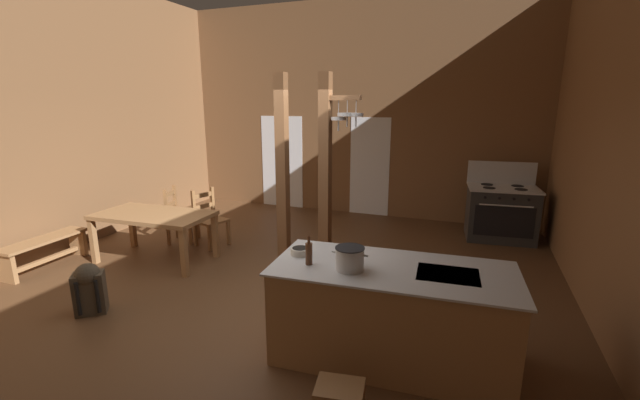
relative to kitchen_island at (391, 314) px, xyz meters
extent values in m
cube|color=brown|center=(-1.80, 0.54, -0.50)|extent=(8.21, 9.51, 0.10)
cube|color=brown|center=(-1.80, 4.96, 1.73)|extent=(8.21, 0.14, 4.36)
cube|color=brown|center=(-5.57, 0.54, 1.73)|extent=(0.14, 9.51, 4.36)
cube|color=white|center=(-3.46, 4.88, 0.57)|extent=(1.00, 0.01, 2.05)
cube|color=white|center=(-1.42, 4.88, 0.57)|extent=(0.84, 0.01, 2.05)
cube|color=#9E7044|center=(0.00, 0.00, -0.01)|extent=(2.15, 1.03, 0.89)
cube|color=silver|center=(0.00, 0.00, 0.45)|extent=(2.22, 1.09, 0.02)
cube|color=black|center=(0.47, 0.03, 0.45)|extent=(0.54, 0.43, 0.00)
cube|color=black|center=(-0.03, 0.43, -0.40)|extent=(1.99, 0.17, 0.10)
cube|color=#2C2C2C|center=(1.13, 4.10, 0.00)|extent=(1.17, 0.86, 0.90)
cube|color=black|center=(1.16, 3.72, -0.03)|extent=(0.93, 0.10, 0.52)
cylinder|color=silver|center=(1.17, 3.69, 0.25)|extent=(0.82, 0.10, 0.02)
cube|color=silver|center=(1.13, 4.10, 0.46)|extent=(1.21, 0.90, 0.03)
cube|color=silver|center=(1.09, 4.46, 0.67)|extent=(1.14, 0.15, 0.40)
cylinder|color=black|center=(1.39, 3.97, 0.48)|extent=(0.22, 0.22, 0.01)
cylinder|color=black|center=(0.89, 3.93, 0.48)|extent=(0.22, 0.22, 0.01)
cylinder|color=black|center=(1.36, 4.28, 0.48)|extent=(0.22, 0.22, 0.01)
cylinder|color=black|center=(0.87, 4.23, 0.48)|extent=(0.22, 0.22, 0.01)
cylinder|color=black|center=(1.49, 3.73, 0.37)|extent=(0.05, 0.03, 0.04)
cylinder|color=black|center=(1.27, 3.71, 0.37)|extent=(0.05, 0.03, 0.04)
cylinder|color=black|center=(1.06, 3.69, 0.37)|extent=(0.05, 0.03, 0.04)
cylinder|color=black|center=(0.84, 3.67, 0.37)|extent=(0.05, 0.03, 0.04)
cube|color=brown|center=(-1.18, 1.48, 0.90)|extent=(0.14, 0.14, 2.71)
cube|color=brown|center=(-0.99, 1.48, 1.95)|extent=(0.53, 0.10, 0.06)
cylinder|color=silver|center=(-1.01, 1.48, 1.83)|extent=(0.01, 0.01, 0.23)
cylinder|color=silver|center=(-1.01, 1.48, 1.70)|extent=(0.19, 0.19, 0.04)
cylinder|color=silver|center=(-1.01, 1.48, 1.62)|extent=(0.02, 0.02, 0.14)
cylinder|color=silver|center=(-0.90, 1.47, 1.86)|extent=(0.01, 0.01, 0.18)
cylinder|color=silver|center=(-0.90, 1.47, 1.75)|extent=(0.25, 0.25, 0.04)
cylinder|color=silver|center=(-0.90, 1.47, 1.67)|extent=(0.02, 0.02, 0.14)
cylinder|color=silver|center=(-0.78, 1.47, 1.86)|extent=(0.01, 0.01, 0.18)
cylinder|color=silver|center=(-0.78, 1.47, 1.75)|extent=(0.19, 0.19, 0.04)
cylinder|color=silver|center=(-0.78, 1.47, 1.67)|extent=(0.02, 0.02, 0.14)
cube|color=brown|center=(-1.75, 1.38, 0.90)|extent=(0.14, 0.14, 2.71)
cube|color=olive|center=(-0.20, -0.91, -0.17)|extent=(0.40, 0.33, 0.04)
cube|color=#9E7044|center=(-3.80, 1.18, 0.26)|extent=(1.74, 0.98, 0.06)
cube|color=#9E7044|center=(-4.61, 1.54, -0.11)|extent=(0.08, 0.08, 0.68)
cube|color=#9E7044|center=(-3.03, 1.61, -0.11)|extent=(0.08, 0.08, 0.68)
cube|color=#9E7044|center=(-4.57, 0.76, -0.11)|extent=(0.08, 0.08, 0.68)
cube|color=#9E7044|center=(-2.99, 0.83, -0.11)|extent=(0.08, 0.08, 0.68)
cube|color=olive|center=(-3.98, 2.04, -0.02)|extent=(0.55, 0.55, 0.04)
cube|color=olive|center=(-3.86, 2.28, -0.25)|extent=(0.06, 0.06, 0.41)
cube|color=olive|center=(-3.74, 1.92, -0.25)|extent=(0.06, 0.06, 0.41)
cube|color=olive|center=(-4.22, 2.16, 0.02)|extent=(0.06, 0.06, 0.95)
cube|color=olive|center=(-4.10, 1.80, 0.02)|extent=(0.06, 0.06, 0.95)
cube|color=olive|center=(-4.16, 1.98, 0.39)|extent=(0.15, 0.37, 0.07)
cube|color=olive|center=(-4.16, 1.98, 0.20)|extent=(0.15, 0.37, 0.07)
cube|color=olive|center=(-3.40, 2.03, -0.02)|extent=(0.55, 0.55, 0.04)
cube|color=olive|center=(-3.16, 2.15, -0.25)|extent=(0.06, 0.06, 0.41)
cube|color=olive|center=(-3.27, 1.79, -0.25)|extent=(0.06, 0.06, 0.41)
cube|color=olive|center=(-3.52, 2.27, 0.02)|extent=(0.06, 0.06, 0.95)
cube|color=olive|center=(-3.64, 1.91, 0.02)|extent=(0.06, 0.06, 0.95)
cube|color=olive|center=(-3.58, 2.09, 0.39)|extent=(0.15, 0.37, 0.07)
cube|color=olive|center=(-3.58, 2.09, 0.20)|extent=(0.15, 0.37, 0.07)
cube|color=#9E7044|center=(-5.10, 0.38, -0.03)|extent=(0.40, 1.22, 0.04)
cube|color=#9E7044|center=(-5.08, -0.17, -0.25)|extent=(0.31, 0.07, 0.40)
cube|color=#9E7044|center=(-5.12, 0.92, -0.25)|extent=(0.31, 0.07, 0.40)
cube|color=#9E7044|center=(-5.10, 0.38, -0.33)|extent=(0.09, 1.01, 0.06)
cube|color=#4C4233|center=(-3.35, -0.36, -0.21)|extent=(0.39, 0.37, 0.48)
cube|color=#4C4233|center=(-3.44, -0.26, -0.29)|extent=(0.21, 0.19, 0.17)
cylinder|color=black|center=(-3.35, -0.52, -0.21)|extent=(0.06, 0.06, 0.38)
cylinder|color=black|center=(-3.20, -0.40, -0.21)|extent=(0.06, 0.06, 0.38)
sphere|color=#4C4233|center=(-3.35, -0.36, 0.01)|extent=(0.38, 0.38, 0.27)
cylinder|color=silver|center=(-0.35, -0.17, 0.55)|extent=(0.25, 0.25, 0.20)
cylinder|color=black|center=(-0.35, -0.17, 0.66)|extent=(0.26, 0.26, 0.01)
cylinder|color=silver|center=(-0.49, -0.17, 0.60)|extent=(0.05, 0.02, 0.02)
cylinder|color=silver|center=(-0.21, -0.17, 0.60)|extent=(0.05, 0.02, 0.02)
cylinder|color=silver|center=(-0.91, 0.01, 0.49)|extent=(0.19, 0.19, 0.07)
cylinder|color=black|center=(-0.91, 0.01, 0.52)|extent=(0.15, 0.15, 0.00)
cylinder|color=#56331E|center=(-0.73, -0.19, 0.56)|extent=(0.06, 0.06, 0.20)
cylinder|color=#56331E|center=(-0.73, -0.19, 0.69)|extent=(0.03, 0.03, 0.07)
camera|label=1|loc=(0.59, -3.40, 1.89)|focal=22.82mm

